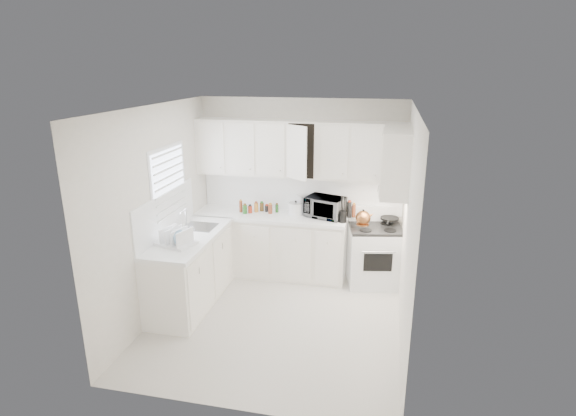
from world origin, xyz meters
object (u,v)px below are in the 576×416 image
(utensil_crock, at_px, (343,209))
(dish_rack, at_px, (176,235))
(tea_kettle, at_px, (363,217))
(stove, at_px, (375,248))
(microwave, at_px, (325,205))
(rice_cooker, at_px, (296,208))

(utensil_crock, bearing_deg, dish_rack, -146.06)
(tea_kettle, xyz_separation_m, dish_rack, (-2.17, -1.23, 0.01))
(stove, height_order, microwave, microwave)
(stove, xyz_separation_m, dish_rack, (-2.35, -1.39, 0.52))
(tea_kettle, bearing_deg, utensil_crock, 163.16)
(stove, relative_size, rice_cooker, 5.25)
(rice_cooker, bearing_deg, tea_kettle, 2.95)
(microwave, bearing_deg, utensil_crock, -15.28)
(microwave, bearing_deg, dish_rack, -120.14)
(utensil_crock, height_order, dish_rack, utensil_crock)
(rice_cooker, relative_size, utensil_crock, 0.56)
(stove, distance_m, rice_cooker, 1.27)
(rice_cooker, bearing_deg, dish_rack, -113.47)
(stove, bearing_deg, tea_kettle, -149.29)
(tea_kettle, relative_size, utensil_crock, 0.67)
(stove, height_order, utensil_crock, utensil_crock)
(microwave, height_order, utensil_crock, utensil_crock)
(stove, height_order, tea_kettle, tea_kettle)
(microwave, distance_m, dish_rack, 2.17)
(utensil_crock, xyz_separation_m, dish_rack, (-1.89, -1.27, -0.07))
(stove, xyz_separation_m, utensil_crock, (-0.46, -0.12, 0.58))
(stove, relative_size, microwave, 2.09)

